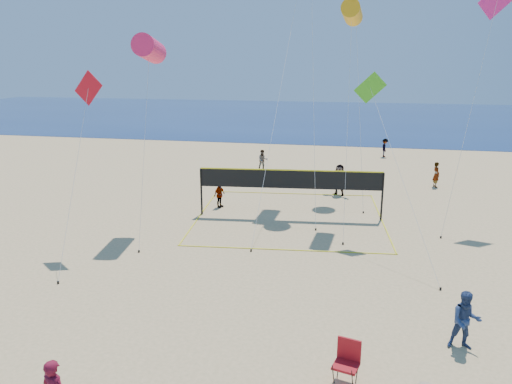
# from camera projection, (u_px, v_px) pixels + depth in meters

# --- Properties ---
(ocean) EXTENTS (140.00, 50.00, 0.03)m
(ocean) POSITION_uv_depth(u_px,v_px,m) (342.00, 117.00, 71.16)
(ocean) COLOR navy
(ocean) RESTS_ON ground
(bystander_a) EXTENTS (0.87, 0.69, 1.75)m
(bystander_a) POSITION_uv_depth(u_px,v_px,m) (466.00, 321.00, 14.16)
(bystander_a) COLOR navy
(bystander_a) RESTS_ON ground
(far_person_0) EXTENTS (0.67, 0.92, 1.45)m
(far_person_0) POSITION_uv_depth(u_px,v_px,m) (219.00, 195.00, 27.80)
(far_person_0) COLOR gray
(far_person_0) RESTS_ON ground
(far_person_1) EXTENTS (1.84, 1.21, 1.90)m
(far_person_1) POSITION_uv_depth(u_px,v_px,m) (339.00, 180.00, 30.26)
(far_person_1) COLOR gray
(far_person_1) RESTS_ON ground
(far_person_2) EXTENTS (0.56, 0.69, 1.64)m
(far_person_2) POSITION_uv_depth(u_px,v_px,m) (436.00, 175.00, 32.20)
(far_person_2) COLOR gray
(far_person_2) RESTS_ON ground
(far_person_3) EXTENTS (0.91, 0.82, 1.54)m
(far_person_3) POSITION_uv_depth(u_px,v_px,m) (263.00, 160.00, 37.04)
(far_person_3) COLOR gray
(far_person_3) RESTS_ON ground
(far_person_4) EXTENTS (0.58, 1.01, 1.55)m
(far_person_4) POSITION_uv_depth(u_px,v_px,m) (385.00, 148.00, 42.11)
(far_person_4) COLOR gray
(far_person_4) RESTS_ON ground
(camp_chair) EXTENTS (0.74, 0.87, 1.27)m
(camp_chair) POSITION_uv_depth(u_px,v_px,m) (347.00, 359.00, 12.75)
(camp_chair) COLOR #A01218
(camp_chair) RESTS_ON ground
(volleyball_net) EXTENTS (10.44, 10.30, 2.57)m
(volleyball_net) POSITION_uv_depth(u_px,v_px,m) (290.00, 185.00, 25.78)
(volleyball_net) COLOR black
(volleyball_net) RESTS_ON ground
(kite_0) EXTENTS (1.40, 5.03, 9.18)m
(kite_0) POSITION_uv_depth(u_px,v_px,m) (149.00, 49.00, 22.87)
(kite_0) COLOR #F9245E
(kite_0) RESTS_ON ground
(kite_2) EXTENTS (1.04, 5.52, 10.79)m
(kite_2) POSITION_uv_depth(u_px,v_px,m) (352.00, 13.00, 23.91)
(kite_2) COLOR orange
(kite_2) RESTS_ON ground
(kite_3) EXTENTS (1.48, 4.42, 7.63)m
(kite_3) POSITION_uv_depth(u_px,v_px,m) (87.00, 98.00, 20.64)
(kite_3) COLOR red
(kite_3) RESTS_ON ground
(kite_4) EXTENTS (3.53, 5.86, 7.54)m
(kite_4) POSITION_uv_depth(u_px,v_px,m) (374.00, 99.00, 21.86)
(kite_4) COLOR green
(kite_4) RESTS_ON ground
(kite_5) EXTENTS (3.12, 4.20, 11.72)m
(kite_5) POSITION_uv_depth(u_px,v_px,m) (495.00, 11.00, 23.66)
(kite_5) COLOR #E52287
(kite_5) RESTS_ON ground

